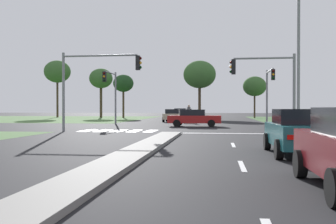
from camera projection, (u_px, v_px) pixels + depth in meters
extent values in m
plane|color=black|center=(183.00, 128.00, 31.24)|extent=(200.00, 200.00, 0.00)
cube|color=#476B38|center=(35.00, 119.00, 58.86)|extent=(35.00, 35.00, 0.01)
cube|color=gray|center=(131.00, 155.00, 12.40)|extent=(1.20, 22.00, 0.14)
cube|color=gray|center=(198.00, 119.00, 56.02)|extent=(1.20, 36.00, 0.14)
cube|color=silver|center=(242.00, 166.00, 10.37)|extent=(0.14, 2.00, 0.01)
cube|color=silver|center=(233.00, 145.00, 16.32)|extent=(0.14, 2.00, 0.01)
cube|color=silver|center=(233.00, 133.00, 23.80)|extent=(6.40, 0.50, 0.01)
cube|color=silver|center=(88.00, 131.00, 26.92)|extent=(0.70, 2.80, 0.01)
cube|color=silver|center=(103.00, 131.00, 26.77)|extent=(0.70, 2.80, 0.01)
cube|color=silver|center=(119.00, 131.00, 26.62)|extent=(0.70, 2.80, 0.01)
cube|color=silver|center=(135.00, 131.00, 26.47)|extent=(0.70, 2.80, 0.01)
cube|color=silver|center=(151.00, 131.00, 26.32)|extent=(0.70, 2.80, 0.01)
cube|color=#BCAD8E|center=(173.00, 116.00, 44.53)|extent=(1.79, 4.54, 0.66)
cube|color=black|center=(173.00, 111.00, 44.67)|extent=(1.57, 2.09, 0.52)
cube|color=red|center=(180.00, 115.00, 46.71)|extent=(0.20, 0.04, 0.14)
cube|color=red|center=(169.00, 115.00, 46.89)|extent=(0.20, 0.04, 0.14)
cylinder|color=black|center=(179.00, 119.00, 42.97)|extent=(0.22, 0.64, 0.64)
cylinder|color=black|center=(163.00, 119.00, 43.21)|extent=(0.22, 0.64, 0.64)
cylinder|color=black|center=(181.00, 119.00, 45.85)|extent=(0.22, 0.64, 0.64)
cylinder|color=black|center=(167.00, 119.00, 46.09)|extent=(0.22, 0.64, 0.64)
cube|color=#161E47|center=(181.00, 115.00, 52.66)|extent=(1.79, 4.55, 0.74)
cube|color=black|center=(181.00, 110.00, 52.80)|extent=(1.58, 2.09, 0.52)
cube|color=red|center=(187.00, 114.00, 54.85)|extent=(0.20, 0.04, 0.14)
cube|color=red|center=(177.00, 114.00, 55.03)|extent=(0.20, 0.04, 0.14)
cylinder|color=black|center=(186.00, 118.00, 51.10)|extent=(0.22, 0.64, 0.64)
cylinder|color=black|center=(173.00, 118.00, 51.34)|extent=(0.22, 0.64, 0.64)
cylinder|color=black|center=(188.00, 117.00, 53.99)|extent=(0.22, 0.64, 0.64)
cylinder|color=black|center=(175.00, 117.00, 54.23)|extent=(0.22, 0.64, 0.64)
cube|color=#A31919|center=(195.00, 119.00, 32.84)|extent=(4.59, 1.84, 0.65)
cube|color=black|center=(193.00, 113.00, 32.86)|extent=(2.11, 1.62, 0.52)
cube|color=red|center=(169.00, 118.00, 33.84)|extent=(0.04, 0.20, 0.14)
cube|color=red|center=(167.00, 119.00, 32.45)|extent=(0.04, 0.20, 0.14)
cylinder|color=black|center=(212.00, 123.00, 33.57)|extent=(0.64, 0.22, 0.64)
cylinder|color=black|center=(211.00, 123.00, 31.74)|extent=(0.64, 0.22, 0.64)
cylinder|color=black|center=(179.00, 122.00, 33.95)|extent=(0.64, 0.22, 0.64)
cylinder|color=black|center=(177.00, 123.00, 32.12)|extent=(0.64, 0.22, 0.64)
cube|color=#19565B|center=(298.00, 135.00, 12.97)|extent=(1.72, 4.38, 0.73)
cube|color=black|center=(299.00, 117.00, 12.81)|extent=(1.52, 2.01, 0.52)
cube|color=red|center=(291.00, 137.00, 10.86)|extent=(0.20, 0.04, 0.14)
cylinder|color=black|center=(267.00, 141.00, 14.47)|extent=(0.22, 0.64, 0.64)
cylinder|color=black|center=(314.00, 142.00, 14.25)|extent=(0.22, 0.64, 0.64)
cylinder|color=black|center=(279.00, 149.00, 11.69)|extent=(0.22, 0.64, 0.64)
cylinder|color=black|center=(300.00, 164.00, 8.66)|extent=(0.22, 0.64, 0.64)
cylinder|color=black|center=(336.00, 188.00, 6.02)|extent=(0.22, 0.64, 0.64)
cube|color=slate|center=(187.00, 114.00, 64.27)|extent=(1.83, 4.51, 0.71)
cube|color=black|center=(187.00, 110.00, 64.41)|extent=(1.61, 2.08, 0.52)
cube|color=red|center=(192.00, 113.00, 66.43)|extent=(0.20, 0.04, 0.14)
cube|color=red|center=(184.00, 113.00, 66.62)|extent=(0.20, 0.04, 0.14)
cylinder|color=black|center=(192.00, 116.00, 62.72)|extent=(0.22, 0.64, 0.64)
cylinder|color=black|center=(181.00, 116.00, 62.96)|extent=(0.22, 0.64, 0.64)
cylinder|color=black|center=(193.00, 116.00, 65.59)|extent=(0.22, 0.64, 0.64)
cylinder|color=black|center=(182.00, 116.00, 65.82)|extent=(0.22, 0.64, 0.64)
cylinder|color=gray|center=(116.00, 98.00, 38.75)|extent=(0.18, 0.18, 5.31)
cylinder|color=gray|center=(110.00, 73.00, 36.83)|extent=(0.12, 3.82, 0.12)
cube|color=black|center=(104.00, 77.00, 34.94)|extent=(0.32, 0.26, 0.95)
sphere|color=#360503|center=(104.00, 73.00, 34.78)|extent=(0.20, 0.20, 0.20)
sphere|color=orange|center=(104.00, 76.00, 34.78)|extent=(0.20, 0.20, 0.20)
sphere|color=black|center=(104.00, 80.00, 34.79)|extent=(0.20, 0.20, 0.20)
cylinder|color=gray|center=(63.00, 92.00, 25.67)|extent=(0.18, 0.18, 5.39)
cylinder|color=gray|center=(100.00, 56.00, 25.30)|extent=(5.18, 0.12, 0.12)
cube|color=black|center=(138.00, 63.00, 24.97)|extent=(0.26, 0.32, 0.95)
sphere|color=#360503|center=(140.00, 58.00, 24.95)|extent=(0.20, 0.20, 0.20)
sphere|color=orange|center=(140.00, 63.00, 24.95)|extent=(0.20, 0.20, 0.20)
sphere|color=black|center=(140.00, 67.00, 24.95)|extent=(0.20, 0.20, 0.20)
cylinder|color=gray|center=(294.00, 94.00, 23.68)|extent=(0.18, 0.18, 5.03)
cylinder|color=gray|center=(264.00, 58.00, 23.90)|extent=(3.76, 0.12, 0.12)
cube|color=black|center=(234.00, 67.00, 24.15)|extent=(0.26, 0.32, 0.95)
sphere|color=#360503|center=(231.00, 62.00, 24.17)|extent=(0.20, 0.20, 0.20)
sphere|color=orange|center=(231.00, 67.00, 24.17)|extent=(0.20, 0.20, 0.20)
sphere|color=black|center=(231.00, 72.00, 24.18)|extent=(0.20, 0.20, 0.20)
cylinder|color=gray|center=(267.00, 98.00, 36.76)|extent=(0.18, 0.18, 5.30)
cylinder|color=gray|center=(270.00, 71.00, 34.72)|extent=(0.12, 4.07, 0.12)
cube|color=black|center=(273.00, 75.00, 32.71)|extent=(0.32, 0.26, 0.95)
sphere|color=#360503|center=(273.00, 71.00, 32.54)|extent=(0.20, 0.20, 0.20)
sphere|color=orange|center=(273.00, 74.00, 32.55)|extent=(0.20, 0.20, 0.20)
sphere|color=black|center=(273.00, 78.00, 32.55)|extent=(0.20, 0.20, 0.20)
cylinder|color=gray|center=(298.00, 62.00, 25.09)|extent=(0.20, 0.20, 9.33)
cylinder|color=maroon|center=(189.00, 118.00, 40.50)|extent=(0.16, 0.16, 0.79)
cylinder|color=#4C4C4C|center=(189.00, 111.00, 40.49)|extent=(0.34, 0.34, 0.82)
sphere|color=tan|center=(189.00, 106.00, 40.49)|extent=(0.23, 0.23, 0.23)
cylinder|color=#423323|center=(57.00, 98.00, 66.23)|extent=(0.35, 0.35, 6.80)
ellipsoid|color=#38602D|center=(57.00, 72.00, 66.19)|extent=(4.59, 4.59, 3.90)
cylinder|color=#423323|center=(101.00, 101.00, 65.70)|extent=(0.45, 0.45, 5.71)
ellipsoid|color=#38602D|center=(101.00, 78.00, 65.66)|extent=(4.05, 4.05, 3.44)
cylinder|color=#423323|center=(123.00, 103.00, 63.07)|extent=(0.34, 0.34, 4.86)
ellipsoid|color=#1E421E|center=(123.00, 83.00, 63.04)|extent=(3.41, 3.41, 2.90)
cylinder|color=#423323|center=(200.00, 101.00, 59.58)|extent=(0.43, 0.43, 5.55)
ellipsoid|color=#38602D|center=(200.00, 74.00, 59.54)|extent=(5.14, 5.14, 4.37)
cylinder|color=#423323|center=(255.00, 105.00, 61.77)|extent=(0.28, 0.28, 4.17)
ellipsoid|color=#38602D|center=(255.00, 86.00, 61.74)|extent=(3.82, 3.82, 3.25)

